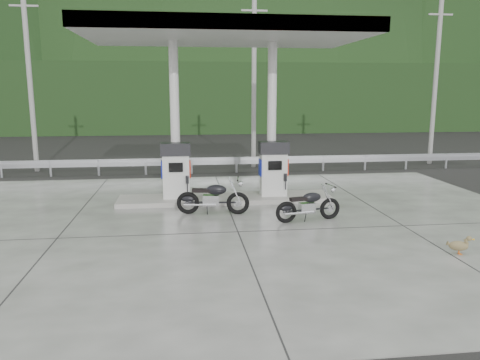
{
  "coord_description": "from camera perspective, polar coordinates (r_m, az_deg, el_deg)",
  "views": [
    {
      "loc": [
        -1.36,
        -12.53,
        3.59
      ],
      "look_at": [
        0.3,
        1.0,
        1.0
      ],
      "focal_mm": 35.0,
      "sensor_mm": 36.0,
      "label": 1
    }
  ],
  "objects": [
    {
      "name": "canopy_roof",
      "position": [
        15.19,
        -1.9,
        17.48
      ],
      "size": [
        8.5,
        5.0,
        0.4
      ],
      "primitive_type": "cube",
      "color": "silver",
      "rests_on": "canopy_column_left"
    },
    {
      "name": "ground",
      "position": [
        13.1,
        -0.77,
        -5.14
      ],
      "size": [
        160.0,
        160.0,
        0.0
      ],
      "primitive_type": "plane",
      "color": "black",
      "rests_on": "ground"
    },
    {
      "name": "forested_hills",
      "position": [
        72.63,
        -5.98,
        7.86
      ],
      "size": [
        100.0,
        40.0,
        140.0
      ],
      "primitive_type": null,
      "color": "black",
      "rests_on": "ground"
    },
    {
      "name": "road",
      "position": [
        24.33,
        -3.72,
        2.25
      ],
      "size": [
        60.0,
        7.0,
        0.01
      ],
      "primitive_type": "cube",
      "color": "black",
      "rests_on": "ground"
    },
    {
      "name": "utility_pole_b",
      "position": [
        22.29,
        1.71,
        11.8
      ],
      "size": [
        0.22,
        0.22,
        8.0
      ],
      "primitive_type": "cylinder",
      "color": "gray",
      "rests_on": "ground"
    },
    {
      "name": "pump_island",
      "position": [
        15.49,
        -1.78,
        -2.29
      ],
      "size": [
        7.0,
        1.4,
        0.15
      ],
      "primitive_type": "cube",
      "color": "gray",
      "rests_on": "forecourt_apron"
    },
    {
      "name": "forecourt_apron",
      "position": [
        13.1,
        -0.77,
        -5.1
      ],
      "size": [
        18.0,
        14.0,
        0.02
      ],
      "primitive_type": "cube",
      "color": "#60615C",
      "rests_on": "ground"
    },
    {
      "name": "canopy_column_right",
      "position": [
        15.74,
        3.89,
        7.38
      ],
      "size": [
        0.3,
        0.3,
        5.0
      ],
      "primitive_type": "cylinder",
      "color": "silver",
      "rests_on": "pump_island"
    },
    {
      "name": "utility_pole_c",
      "position": [
        25.26,
        22.72,
        10.87
      ],
      "size": [
        0.22,
        0.22,
        8.0
      ],
      "primitive_type": "cylinder",
      "color": "gray",
      "rests_on": "ground"
    },
    {
      "name": "duck",
      "position": [
        11.57,
        25.08,
        -7.3
      ],
      "size": [
        0.53,
        0.3,
        0.37
      ],
      "primitive_type": null,
      "rotation": [
        0.0,
        0.0,
        -0.33
      ],
      "color": "brown",
      "rests_on": "forecourt_apron"
    },
    {
      "name": "motorcycle_left",
      "position": [
        13.79,
        -3.33,
        -2.23
      ],
      "size": [
        2.07,
        0.92,
        0.95
      ],
      "primitive_type": null,
      "rotation": [
        0.0,
        0.0,
        -0.14
      ],
      "color": "black",
      "rests_on": "forecourt_apron"
    },
    {
      "name": "tree_band",
      "position": [
        42.55,
        -5.25,
        9.91
      ],
      "size": [
        80.0,
        6.0,
        6.0
      ],
      "primitive_type": "cube",
      "color": "black",
      "rests_on": "ground"
    },
    {
      "name": "canopy_column_left",
      "position": [
        15.46,
        -7.94,
        7.24
      ],
      "size": [
        0.3,
        0.3,
        5.0
      ],
      "primitive_type": "cylinder",
      "color": "silver",
      "rests_on": "pump_island"
    },
    {
      "name": "utility_pole_a",
      "position": [
        23.01,
        -24.23,
        10.85
      ],
      "size": [
        0.22,
        0.22,
        8.0
      ],
      "primitive_type": "cylinder",
      "color": "gray",
      "rests_on": "ground"
    },
    {
      "name": "motorcycle_right",
      "position": [
        13.19,
        8.35,
        -3.12
      ],
      "size": [
        1.9,
        0.9,
        0.86
      ],
      "primitive_type": null,
      "rotation": [
        0.0,
        0.0,
        0.18
      ],
      "color": "black",
      "rests_on": "forecourt_apron"
    },
    {
      "name": "gas_pump_left",
      "position": [
        15.24,
        -7.8,
        1.14
      ],
      "size": [
        0.95,
        0.55,
        1.8
      ],
      "primitive_type": null,
      "color": "silver",
      "rests_on": "pump_island"
    },
    {
      "name": "guardrail",
      "position": [
        20.77,
        -3.18,
        2.77
      ],
      "size": [
        26.0,
        0.16,
        1.42
      ],
      "primitive_type": null,
      "color": "#A8ABB0",
      "rests_on": "ground"
    },
    {
      "name": "gas_pump_right",
      "position": [
        15.52,
        4.09,
        1.39
      ],
      "size": [
        0.95,
        0.55,
        1.8
      ],
      "primitive_type": null,
      "color": "silver",
      "rests_on": "pump_island"
    }
  ]
}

